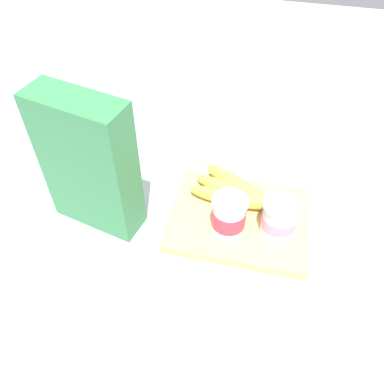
# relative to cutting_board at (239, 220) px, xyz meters

# --- Properties ---
(ground_plane) EXTENTS (2.40, 2.40, 0.00)m
(ground_plane) POSITION_rel_cutting_board_xyz_m (0.00, 0.00, -0.01)
(ground_plane) COLOR silver
(cutting_board) EXTENTS (0.29, 0.22, 0.02)m
(cutting_board) POSITION_rel_cutting_board_xyz_m (0.00, 0.00, 0.00)
(cutting_board) COLOR tan
(cutting_board) RESTS_ON ground_plane
(cereal_box) EXTENTS (0.19, 0.11, 0.30)m
(cereal_box) POSITION_rel_cutting_board_xyz_m (0.29, 0.05, 0.14)
(cereal_box) COLOR #38844C
(cereal_box) RESTS_ON ground_plane
(yogurt_cup_front) EXTENTS (0.07, 0.07, 0.08)m
(yogurt_cup_front) POSITION_rel_cutting_board_xyz_m (-0.08, 0.02, 0.05)
(yogurt_cup_front) COLOR white
(yogurt_cup_front) RESTS_ON cutting_board
(yogurt_cup_back) EXTENTS (0.07, 0.07, 0.09)m
(yogurt_cup_back) POSITION_rel_cutting_board_xyz_m (0.02, 0.04, 0.05)
(yogurt_cup_back) COLOR white
(yogurt_cup_back) RESTS_ON cutting_board
(banana_bunch) EXTENTS (0.18, 0.12, 0.04)m
(banana_bunch) POSITION_rel_cutting_board_xyz_m (0.02, -0.05, 0.03)
(banana_bunch) COLOR #E3DD4B
(banana_bunch) RESTS_ON cutting_board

